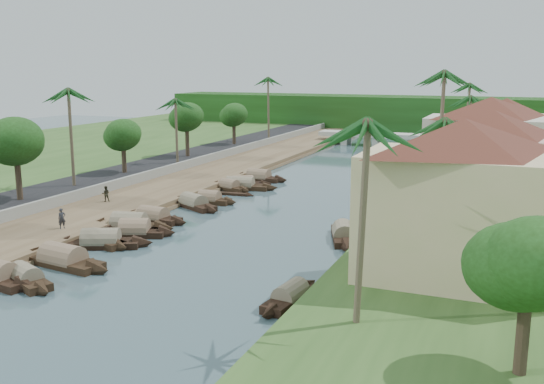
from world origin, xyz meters
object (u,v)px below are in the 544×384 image
at_px(bridge, 393,137).
at_px(sampan_0, 26,278).
at_px(person_near, 62,218).
at_px(building_near, 460,198).

xyz_separation_m(bridge, sampan_0, (-8.07, -83.18, -1.31)).
relative_size(bridge, person_near, 15.80).
xyz_separation_m(sampan_0, person_near, (-5.74, 10.17, 1.28)).
distance_m(building_near, sampan_0, 29.20).
bearing_deg(person_near, building_near, -58.57).
distance_m(bridge, building_near, 76.54).
bearing_deg(bridge, building_near, -75.61).
xyz_separation_m(bridge, person_near, (-13.82, -73.01, -0.04)).
relative_size(bridge, sampan_0, 3.89).
height_order(building_near, person_near, building_near).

